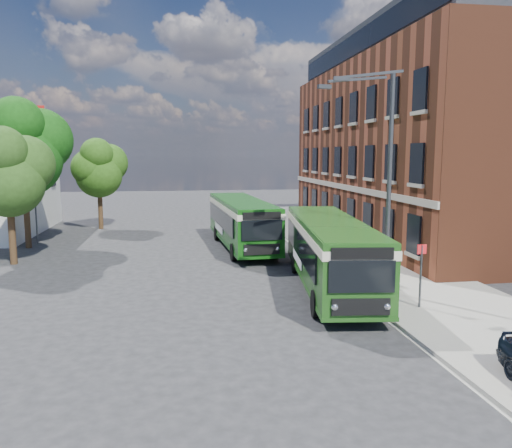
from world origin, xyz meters
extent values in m
plane|color=#252527|center=(0.00, 0.00, 0.00)|extent=(120.00, 120.00, 0.00)
cube|color=gray|center=(7.00, 8.00, 0.07)|extent=(6.00, 48.00, 0.15)
cube|color=beige|center=(3.95, 8.00, 0.01)|extent=(0.12, 48.00, 0.01)
cube|color=brown|center=(14.00, 12.00, 6.00)|extent=(12.00, 26.00, 12.00)
cube|color=#B3A897|center=(7.96, 12.00, 3.60)|extent=(0.12, 26.00, 0.35)
cube|color=#202428|center=(14.00, 12.00, 13.10)|extent=(10.80, 24.80, 2.20)
cube|color=black|center=(8.57, 12.00, 13.10)|extent=(0.08, 24.00, 1.40)
cylinder|color=#3B3D40|center=(-12.50, 13.00, 4.50)|extent=(0.10, 0.10, 9.00)
cube|color=red|center=(-12.05, 13.00, 8.60)|extent=(0.90, 0.02, 0.60)
cylinder|color=#3B3D40|center=(5.20, -2.00, 0.15)|extent=(0.44, 0.44, 0.30)
cylinder|color=#3B3D40|center=(5.20, -2.00, 4.50)|extent=(0.18, 0.18, 9.00)
cube|color=#3B3D40|center=(3.96, -2.60, 8.80)|extent=(2.58, 0.46, 0.37)
cube|color=#3B3D40|center=(3.96, -1.40, 8.80)|extent=(2.58, 0.46, 0.37)
cube|color=#3B3D40|center=(2.73, -3.08, 8.55)|extent=(0.55, 0.22, 0.16)
cube|color=#3B3D40|center=(2.73, -0.92, 8.55)|extent=(0.55, 0.22, 0.16)
cylinder|color=#3B3D40|center=(5.60, -4.20, 1.25)|extent=(0.08, 0.08, 2.50)
cube|color=red|center=(5.60, -4.20, 2.35)|extent=(0.35, 0.04, 0.35)
cube|color=#1F4F17|center=(3.20, -0.58, 1.77)|extent=(3.86, 11.65, 2.45)
cube|color=#1F4F17|center=(3.20, -0.58, 0.50)|extent=(3.91, 11.70, 0.14)
cube|color=black|center=(1.97, -0.13, 1.90)|extent=(1.24, 9.57, 1.10)
cube|color=black|center=(4.51, -0.44, 1.90)|extent=(1.24, 9.57, 1.10)
cube|color=#F4E9C8|center=(3.20, -0.58, 2.60)|extent=(3.93, 11.72, 0.32)
cube|color=#1F4F17|center=(3.20, -0.58, 2.96)|extent=(3.75, 11.54, 0.12)
cube|color=black|center=(2.51, -6.29, 1.95)|extent=(2.14, 0.34, 1.05)
cube|color=black|center=(2.51, -6.30, 2.70)|extent=(2.00, 0.32, 0.38)
cube|color=black|center=(2.51, -6.30, 0.95)|extent=(1.90, 0.31, 0.55)
sphere|color=silver|center=(1.66, -6.18, 0.95)|extent=(0.26, 0.26, 0.26)
sphere|color=silver|center=(3.35, -6.38, 0.95)|extent=(0.26, 0.26, 0.26)
cube|color=black|center=(3.89, 5.12, 2.00)|extent=(2.00, 0.32, 0.90)
cube|color=white|center=(2.04, 0.56, 1.15)|extent=(0.43, 3.18, 0.45)
cylinder|color=black|center=(1.57, -4.33, 0.50)|extent=(0.40, 1.03, 1.00)
cylinder|color=black|center=(3.89, -4.61, 0.50)|extent=(0.40, 1.03, 1.00)
cylinder|color=black|center=(2.39, 2.45, 0.50)|extent=(0.40, 1.03, 1.00)
cylinder|color=black|center=(4.71, 2.17, 0.50)|extent=(0.40, 1.03, 1.00)
cube|color=#124C11|center=(0.60, 9.63, 1.77)|extent=(3.19, 11.64, 2.45)
cube|color=#124C11|center=(0.60, 9.63, 0.50)|extent=(3.23, 11.68, 0.14)
cube|color=black|center=(-0.70, 9.85, 1.90)|extent=(0.67, 9.69, 1.10)
cube|color=black|center=(1.86, 10.00, 1.90)|extent=(0.67, 9.69, 1.10)
cube|color=beige|center=(0.60, 9.63, 2.60)|extent=(3.26, 11.70, 0.32)
cube|color=#124C11|center=(0.60, 9.63, 2.96)|extent=(3.09, 11.53, 0.12)
cube|color=black|center=(0.95, 3.86, 1.95)|extent=(2.15, 0.21, 1.05)
cube|color=black|center=(0.95, 3.85, 2.70)|extent=(2.00, 0.20, 0.38)
cube|color=black|center=(0.95, 3.85, 0.95)|extent=(1.90, 0.19, 0.55)
sphere|color=silver|center=(0.10, 3.81, 0.95)|extent=(0.26, 0.26, 0.26)
sphere|color=silver|center=(1.80, 3.92, 0.95)|extent=(0.26, 0.26, 0.26)
cube|color=black|center=(0.25, 15.40, 2.00)|extent=(2.00, 0.20, 0.90)
cube|color=white|center=(-0.75, 10.55, 1.15)|extent=(0.23, 3.20, 0.45)
cylinder|color=black|center=(-0.33, 5.61, 0.50)|extent=(0.34, 1.02, 1.00)
cylinder|color=black|center=(2.01, 5.75, 0.50)|extent=(0.34, 1.02, 1.00)
cylinder|color=black|center=(-0.75, 12.50, 0.50)|extent=(0.34, 1.02, 1.00)
cylinder|color=black|center=(1.59, 12.65, 0.50)|extent=(0.34, 1.02, 1.00)
imported|color=black|center=(4.60, -1.50, 0.99)|extent=(0.67, 0.49, 1.68)
imported|color=black|center=(5.52, -0.59, 0.91)|extent=(0.79, 0.64, 1.52)
cylinder|color=#352413|center=(-12.03, 6.65, 1.55)|extent=(0.36, 0.36, 3.10)
sphere|color=#264716|center=(-12.03, 6.65, 4.37)|extent=(3.67, 3.67, 3.67)
sphere|color=#264716|center=(-11.33, 7.21, 5.29)|extent=(3.10, 3.10, 3.10)
sphere|color=#264716|center=(-12.03, 5.94, 5.99)|extent=(2.54, 2.54, 2.54)
cylinder|color=#352413|center=(-12.63, 11.47, 1.97)|extent=(0.36, 0.36, 3.93)
sphere|color=#12420E|center=(-12.63, 11.47, 5.54)|extent=(4.65, 4.65, 4.65)
sphere|color=#12420E|center=(-11.73, 12.19, 6.70)|extent=(3.93, 3.93, 3.93)
sphere|color=#12420E|center=(-13.43, 10.84, 6.25)|extent=(3.57, 3.57, 3.57)
sphere|color=#12420E|center=(-12.63, 10.58, 7.59)|extent=(3.22, 3.22, 3.22)
cylinder|color=#352413|center=(-9.36, 19.16, 1.51)|extent=(0.36, 0.36, 3.02)
sphere|color=#264E12|center=(-9.36, 19.16, 4.25)|extent=(3.57, 3.57, 3.57)
sphere|color=#264E12|center=(-8.68, 19.71, 5.14)|extent=(3.02, 3.02, 3.02)
sphere|color=#264E12|center=(-9.98, 18.68, 4.80)|extent=(2.74, 2.74, 2.74)
sphere|color=#264E12|center=(-9.36, 18.48, 5.83)|extent=(2.47, 2.47, 2.47)
camera|label=1|loc=(-3.19, -21.12, 5.82)|focal=35.00mm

